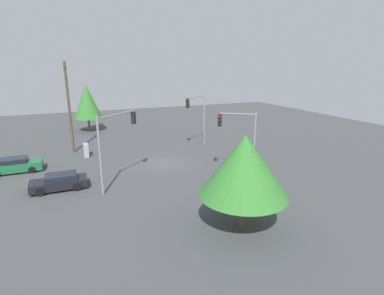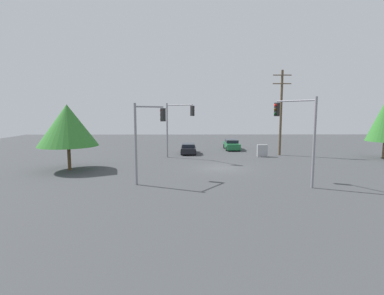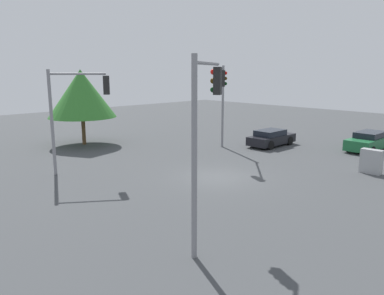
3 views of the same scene
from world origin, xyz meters
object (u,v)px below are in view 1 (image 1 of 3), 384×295
(sedan_green, at_px, (15,165))
(traffic_signal_main, at_px, (240,133))
(traffic_signal_aux, at_px, (198,111))
(sedan_dark, at_px, (59,182))
(traffic_signal_cross, at_px, (115,136))
(electrical_cabinet, at_px, (86,150))

(sedan_green, bearing_deg, traffic_signal_main, 64.38)
(traffic_signal_aux, bearing_deg, sedan_dark, -4.26)
(sedan_green, xyz_separation_m, traffic_signal_cross, (-7.27, -8.35, 3.66))
(sedan_green, xyz_separation_m, traffic_signal_aux, (2.02, -19.76, 3.68))
(traffic_signal_aux, bearing_deg, electrical_cabinet, -34.11)
(traffic_signal_main, distance_m, electrical_cabinet, 17.35)
(sedan_green, bearing_deg, traffic_signal_cross, 48.95)
(sedan_green, bearing_deg, traffic_signal_aux, 95.83)
(sedan_green, xyz_separation_m, traffic_signal_main, (-9.05, -18.87, 3.38))
(traffic_signal_cross, bearing_deg, traffic_signal_main, -50.83)
(sedan_dark, distance_m, electrical_cabinet, 9.12)
(sedan_green, relative_size, traffic_signal_main, 0.77)
(sedan_dark, bearing_deg, traffic_signal_aux, -63.13)
(traffic_signal_main, height_order, electrical_cabinet, traffic_signal_main)
(sedan_dark, relative_size, traffic_signal_cross, 0.69)
(sedan_dark, bearing_deg, traffic_signal_cross, -105.62)
(traffic_signal_main, distance_m, traffic_signal_aux, 11.11)
(sedan_dark, xyz_separation_m, traffic_signal_cross, (-1.24, -4.45, 3.70))
(traffic_signal_main, bearing_deg, traffic_signal_aux, -59.45)
(sedan_green, bearing_deg, sedan_dark, 32.89)
(traffic_signal_aux, xyz_separation_m, electrical_cabinet, (0.69, 13.20, -3.64))
(sedan_dark, bearing_deg, traffic_signal_main, -101.43)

